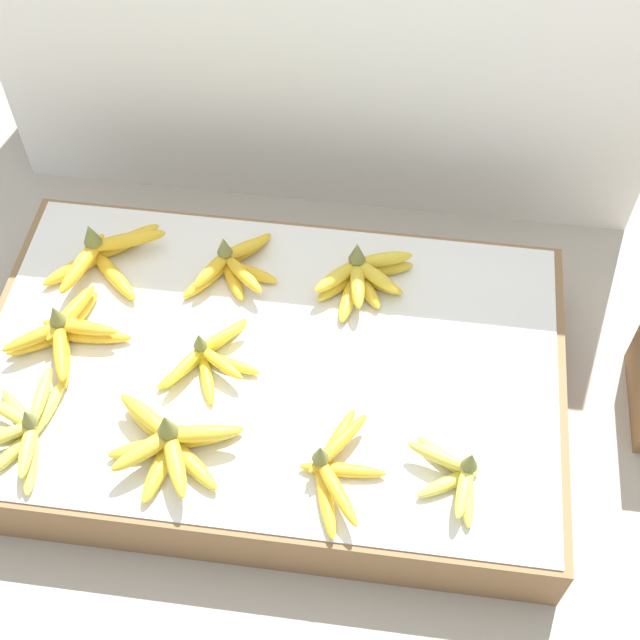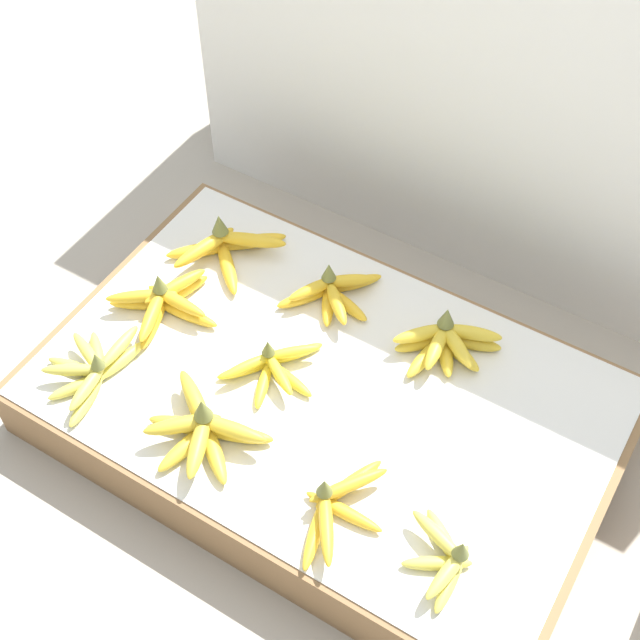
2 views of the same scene
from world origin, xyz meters
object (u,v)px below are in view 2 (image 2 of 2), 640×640
Objects in this scene: banana_bunch_front_right at (445,557)px; banana_bunch_back_midright at (445,343)px; banana_bunch_middle_left at (163,303)px; banana_bunch_front_left at (92,369)px; banana_bunch_front_midright at (336,506)px; banana_bunch_front_midleft at (203,428)px; banana_bunch_back_left at (226,247)px; banana_bunch_back_midleft at (333,293)px; banana_bunch_middle_midleft at (273,367)px.

banana_bunch_front_right is 0.85× the size of banana_bunch_back_midright.
banana_bunch_middle_left is at bearing 165.21° from banana_bunch_front_right.
banana_bunch_front_left is 0.56m from banana_bunch_front_midright.
banana_bunch_front_midleft is 0.50m from banana_bunch_front_right.
banana_bunch_back_left is 0.27m from banana_bunch_back_midleft.
banana_bunch_middle_left is at bearing -159.05° from banana_bunch_back_midright.
banana_bunch_back_midright reaches higher than banana_bunch_middle_midleft.
banana_bunch_back_midright is at bearing 36.30° from banana_bunch_front_left.
banana_bunch_front_midright is 1.52× the size of banana_bunch_front_right.
banana_bunch_front_midleft is 1.01× the size of banana_bunch_middle_left.
banana_bunch_back_left is at bearing 140.93° from banana_bunch_middle_midleft.
banana_bunch_front_midleft reaches higher than banana_bunch_back_midright.
banana_bunch_back_midleft is (-0.26, 0.42, 0.00)m from banana_bunch_front_midright.
banana_bunch_front_right is 0.84× the size of banana_bunch_back_midleft.
banana_bunch_front_midleft is 0.29m from banana_bunch_front_midright.
banana_bunch_front_left is 0.36m from banana_bunch_middle_midleft.
banana_bunch_back_left is at bearing -177.58° from banana_bunch_back_midleft.
banana_bunch_middle_left is at bearing 85.05° from banana_bunch_front_left.
banana_bunch_front_left is 1.03× the size of banana_bunch_back_left.
banana_bunch_front_right is 0.62m from banana_bunch_back_midleft.
banana_bunch_middle_midleft is (0.28, -0.02, -0.01)m from banana_bunch_middle_left.
banana_bunch_back_midleft is at bearing -179.65° from banana_bunch_back_midright.
banana_bunch_back_midleft is (0.29, 0.21, -0.00)m from banana_bunch_middle_left.
banana_bunch_front_midleft is 0.19m from banana_bunch_middle_midleft.
banana_bunch_front_midright is 0.49m from banana_bunch_back_midleft.
banana_bunch_middle_left is 1.18× the size of banana_bunch_back_midright.
banana_bunch_front_midleft reaches higher than banana_bunch_back_left.
banana_bunch_front_right is at bearing -41.26° from banana_bunch_back_midleft.
banana_bunch_back_midleft is (0.30, 0.42, 0.00)m from banana_bunch_front_left.
banana_bunch_back_left is 1.18× the size of banana_bunch_back_midleft.
banana_bunch_middle_left is 1.16× the size of banana_bunch_back_midleft.
banana_bunch_back_midright is (0.53, 0.01, -0.00)m from banana_bunch_back_left.
banana_bunch_middle_left is 0.35m from banana_bunch_back_midleft.
banana_bunch_front_left is 1.45× the size of banana_bunch_front_right.
banana_bunch_front_midleft is 1.17× the size of banana_bunch_back_midleft.
banana_bunch_front_left is at bearing -179.94° from banana_bunch_front_midleft.
banana_bunch_front_right is 0.50m from banana_bunch_middle_midleft.
banana_bunch_back_midleft is (0.00, 0.22, 0.00)m from banana_bunch_middle_midleft.
banana_bunch_back_midleft reaches higher than banana_bunch_front_midright.
banana_bunch_front_left is 0.27m from banana_bunch_front_midleft.
banana_bunch_back_midright is (0.30, 0.42, -0.00)m from banana_bunch_front_midleft.
banana_bunch_back_left reaches higher than banana_bunch_back_midright.
banana_bunch_middle_midleft is 0.34m from banana_bunch_back_left.
banana_bunch_front_midright is 1.27× the size of banana_bunch_back_midleft.
banana_bunch_front_right is (0.77, 0.01, 0.00)m from banana_bunch_front_left.
banana_bunch_middle_midleft is 0.35m from banana_bunch_back_midright.
banana_bunch_middle_left is (-0.75, 0.20, 0.00)m from banana_bunch_front_right.
banana_bunch_front_midleft is at bearing -99.39° from banana_bunch_middle_midleft.
banana_bunch_front_midright is 0.42m from banana_bunch_back_midright.
banana_bunch_middle_midleft is 1.03× the size of banana_bunch_back_midright.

